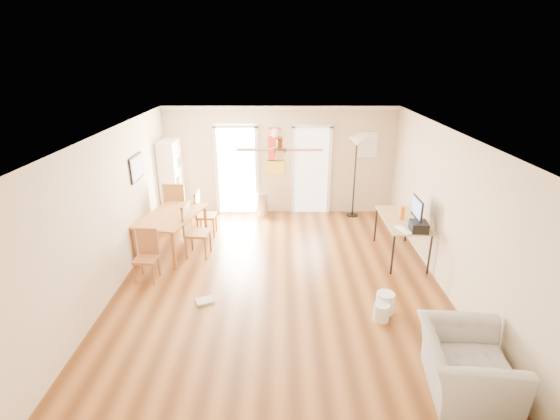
{
  "coord_description": "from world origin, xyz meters",
  "views": [
    {
      "loc": [
        0.01,
        -6.16,
        3.74
      ],
      "look_at": [
        0.0,
        0.6,
        1.15
      ],
      "focal_mm": 26.41,
      "sensor_mm": 36.0,
      "label": 1
    }
  ],
  "objects_px": {
    "dining_chair_near": "(146,256)",
    "armchair": "(466,366)",
    "dining_table": "(172,233)",
    "printer": "(419,227)",
    "wastebasket_a": "(385,303)",
    "dining_chair_right_b": "(197,230)",
    "torchiere_lamp": "(355,178)",
    "computer_desk": "(400,238)",
    "bookshelf": "(172,180)",
    "dining_chair_far": "(178,206)",
    "dining_chair_right_a": "(206,213)",
    "wastebasket_b": "(382,312)",
    "trash_can": "(262,205)"
  },
  "relations": [
    {
      "from": "dining_chair_near",
      "to": "armchair",
      "type": "bearing_deg",
      "value": -26.2
    },
    {
      "from": "dining_table",
      "to": "printer",
      "type": "bearing_deg",
      "value": -10.2
    },
    {
      "from": "armchair",
      "to": "wastebasket_a",
      "type": "bearing_deg",
      "value": 25.37
    },
    {
      "from": "dining_table",
      "to": "printer",
      "type": "relative_size",
      "value": 4.6
    },
    {
      "from": "dining_chair_right_b",
      "to": "torchiere_lamp",
      "type": "xyz_separation_m",
      "value": [
        3.37,
        2.1,
        0.43
      ]
    },
    {
      "from": "dining_chair_right_b",
      "to": "computer_desk",
      "type": "relative_size",
      "value": 0.72
    },
    {
      "from": "bookshelf",
      "to": "dining_chair_far",
      "type": "xyz_separation_m",
      "value": [
        0.28,
        -0.72,
        -0.38
      ]
    },
    {
      "from": "dining_chair_right_b",
      "to": "printer",
      "type": "xyz_separation_m",
      "value": [
        4.05,
        -0.61,
        0.34
      ]
    },
    {
      "from": "torchiere_lamp",
      "to": "printer",
      "type": "xyz_separation_m",
      "value": [
        0.68,
        -2.72,
        -0.09
      ]
    },
    {
      "from": "dining_chair_far",
      "to": "computer_desk",
      "type": "distance_m",
      "value": 4.77
    },
    {
      "from": "dining_chair_far",
      "to": "armchair",
      "type": "bearing_deg",
      "value": 137.11
    },
    {
      "from": "wastebasket_a",
      "to": "torchiere_lamp",
      "type": "bearing_deg",
      "value": 87.78
    },
    {
      "from": "dining_chair_right_b",
      "to": "dining_chair_near",
      "type": "bearing_deg",
      "value": 148.03
    },
    {
      "from": "torchiere_lamp",
      "to": "computer_desk",
      "type": "height_order",
      "value": "torchiere_lamp"
    },
    {
      "from": "dining_chair_right_b",
      "to": "dining_chair_far",
      "type": "xyz_separation_m",
      "value": [
        -0.66,
        1.25,
        0.03
      ]
    },
    {
      "from": "dining_chair_right_a",
      "to": "torchiere_lamp",
      "type": "xyz_separation_m",
      "value": [
        3.37,
        1.1,
        0.48
      ]
    },
    {
      "from": "bookshelf",
      "to": "torchiere_lamp",
      "type": "xyz_separation_m",
      "value": [
        4.31,
        0.13,
        0.02
      ]
    },
    {
      "from": "dining_table",
      "to": "dining_chair_right_b",
      "type": "relative_size",
      "value": 1.45
    },
    {
      "from": "dining_chair_near",
      "to": "wastebasket_a",
      "type": "xyz_separation_m",
      "value": [
        3.93,
        -0.96,
        -0.29
      ]
    },
    {
      "from": "dining_chair_far",
      "to": "dining_table",
      "type": "bearing_deg",
      "value": 100.19
    },
    {
      "from": "dining_chair_far",
      "to": "wastebasket_a",
      "type": "height_order",
      "value": "dining_chair_far"
    },
    {
      "from": "computer_desk",
      "to": "wastebasket_b",
      "type": "distance_m",
      "value": 2.24
    },
    {
      "from": "dining_chair_far",
      "to": "dining_chair_near",
      "type": "bearing_deg",
      "value": 92.59
    },
    {
      "from": "dining_chair_far",
      "to": "torchiere_lamp",
      "type": "xyz_separation_m",
      "value": [
        4.03,
        0.85,
        0.4
      ]
    },
    {
      "from": "dining_chair_far",
      "to": "computer_desk",
      "type": "relative_size",
      "value": 0.77
    },
    {
      "from": "dining_chair_right_a",
      "to": "dining_chair_right_b",
      "type": "bearing_deg",
      "value": -179.41
    },
    {
      "from": "dining_table",
      "to": "torchiere_lamp",
      "type": "distance_m",
      "value": 4.39
    },
    {
      "from": "dining_chair_right_b",
      "to": "torchiere_lamp",
      "type": "bearing_deg",
      "value": -52.58
    },
    {
      "from": "torchiere_lamp",
      "to": "wastebasket_a",
      "type": "height_order",
      "value": "torchiere_lamp"
    },
    {
      "from": "dining_chair_right_a",
      "to": "wastebasket_b",
      "type": "distance_m",
      "value": 4.42
    },
    {
      "from": "dining_chair_far",
      "to": "bookshelf",
      "type": "bearing_deg",
      "value": -64.4
    },
    {
      "from": "dining_chair_right_b",
      "to": "wastebasket_a",
      "type": "xyz_separation_m",
      "value": [
        3.21,
        -1.9,
        -0.37
      ]
    },
    {
      "from": "wastebasket_a",
      "to": "armchair",
      "type": "distance_m",
      "value": 1.69
    },
    {
      "from": "dining_chair_right_a",
      "to": "torchiere_lamp",
      "type": "bearing_deg",
      "value": -71.37
    },
    {
      "from": "trash_can",
      "to": "computer_desk",
      "type": "relative_size",
      "value": 0.41
    },
    {
      "from": "dining_table",
      "to": "dining_chair_right_b",
      "type": "height_order",
      "value": "dining_chair_right_b"
    },
    {
      "from": "dining_chair_far",
      "to": "trash_can",
      "type": "xyz_separation_m",
      "value": [
        1.82,
        0.81,
        -0.27
      ]
    },
    {
      "from": "dining_chair_right_b",
      "to": "trash_can",
      "type": "relative_size",
      "value": 1.78
    },
    {
      "from": "dining_chair_near",
      "to": "dining_chair_far",
      "type": "bearing_deg",
      "value": 91.85
    },
    {
      "from": "dining_chair_far",
      "to": "armchair",
      "type": "relative_size",
      "value": 1.0
    },
    {
      "from": "bookshelf",
      "to": "torchiere_lamp",
      "type": "bearing_deg",
      "value": -3.85
    },
    {
      "from": "dining_chair_right_a",
      "to": "wastebasket_a",
      "type": "distance_m",
      "value": 4.35
    },
    {
      "from": "torchiere_lamp",
      "to": "printer",
      "type": "bearing_deg",
      "value": -75.88
    },
    {
      "from": "trash_can",
      "to": "printer",
      "type": "distance_m",
      "value": 3.98
    },
    {
      "from": "dining_chair_right_a",
      "to": "computer_desk",
      "type": "bearing_deg",
      "value": -104.36
    },
    {
      "from": "wastebasket_a",
      "to": "armchair",
      "type": "bearing_deg",
      "value": -71.31
    },
    {
      "from": "trash_can",
      "to": "printer",
      "type": "height_order",
      "value": "printer"
    },
    {
      "from": "trash_can",
      "to": "computer_desk",
      "type": "distance_m",
      "value": 3.48
    },
    {
      "from": "bookshelf",
      "to": "computer_desk",
      "type": "relative_size",
      "value": 1.28
    },
    {
      "from": "dining_chair_near",
      "to": "torchiere_lamp",
      "type": "distance_m",
      "value": 5.12
    }
  ]
}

